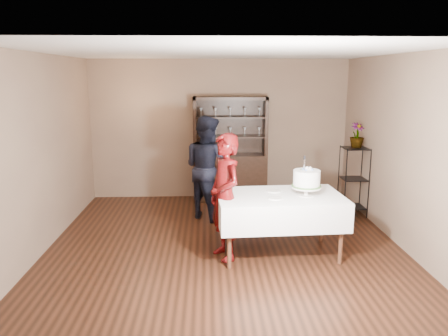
{
  "coord_description": "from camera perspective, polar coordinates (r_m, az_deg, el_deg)",
  "views": [
    {
      "loc": [
        -0.24,
        -6.02,
        2.41
      ],
      "look_at": [
        0.0,
        0.1,
        1.09
      ],
      "focal_mm": 35.0,
      "sensor_mm": 36.0,
      "label": 1
    }
  ],
  "objects": [
    {
      "name": "floor",
      "position": [
        6.49,
        0.03,
        -9.66
      ],
      "size": [
        5.0,
        5.0,
        0.0
      ],
      "primitive_type": "plane",
      "color": "black",
      "rests_on": "ground"
    },
    {
      "name": "ceiling",
      "position": [
        6.03,
        0.04,
        14.9
      ],
      "size": [
        5.0,
        5.0,
        0.0
      ],
      "primitive_type": "plane",
      "rotation": [
        3.14,
        0.0,
        0.0
      ],
      "color": "silver",
      "rests_on": "back_wall"
    },
    {
      "name": "back_wall",
      "position": [
        8.59,
        -0.62,
        5.04
      ],
      "size": [
        5.0,
        0.02,
        2.7
      ],
      "primitive_type": "cube",
      "color": "brown",
      "rests_on": "floor"
    },
    {
      "name": "wall_left",
      "position": [
        6.52,
        -22.51,
        1.86
      ],
      "size": [
        0.02,
        5.0,
        2.7
      ],
      "primitive_type": "cube",
      "color": "brown",
      "rests_on": "floor"
    },
    {
      "name": "wall_right",
      "position": [
        6.7,
        21.95,
        2.15
      ],
      "size": [
        0.02,
        5.0,
        2.7
      ],
      "primitive_type": "cube",
      "color": "brown",
      "rests_on": "floor"
    },
    {
      "name": "china_hutch",
      "position": [
        8.47,
        0.79,
        0.23
      ],
      "size": [
        1.4,
        0.48,
        2.0
      ],
      "color": "black",
      "rests_on": "floor"
    },
    {
      "name": "plant_etagere",
      "position": [
        7.85,
        16.56,
        -1.33
      ],
      "size": [
        0.42,
        0.42,
        1.2
      ],
      "color": "black",
      "rests_on": "floor"
    },
    {
      "name": "cake_table",
      "position": [
        5.93,
        7.26,
        -5.33
      ],
      "size": [
        1.72,
        1.11,
        0.83
      ],
      "rotation": [
        0.0,
        0.0,
        0.06
      ],
      "color": "silver",
      "rests_on": "floor"
    },
    {
      "name": "woman",
      "position": [
        5.72,
        0.14,
        -3.8
      ],
      "size": [
        0.62,
        0.72,
        1.68
      ],
      "primitive_type": "imported",
      "rotation": [
        0.0,
        0.0,
        -1.15
      ],
      "color": "#3C0705",
      "rests_on": "floor"
    },
    {
      "name": "man",
      "position": [
        7.35,
        -2.26,
        0.07
      ],
      "size": [
        1.07,
        1.07,
        1.75
      ],
      "primitive_type": "imported",
      "rotation": [
        0.0,
        0.0,
        2.37
      ],
      "color": "black",
      "rests_on": "floor"
    },
    {
      "name": "cake",
      "position": [
        5.84,
        10.73,
        -1.53
      ],
      "size": [
        0.39,
        0.39,
        0.54
      ],
      "rotation": [
        0.0,
        0.0,
        0.05
      ],
      "color": "white",
      "rests_on": "cake_table"
    },
    {
      "name": "plate_near",
      "position": [
        5.69,
        6.67,
        -3.93
      ],
      "size": [
        0.21,
        0.21,
        0.01
      ],
      "primitive_type": "cylinder",
      "rotation": [
        0.0,
        0.0,
        -0.14
      ],
      "color": "white",
      "rests_on": "cake_table"
    },
    {
      "name": "plate_far",
      "position": [
        6.04,
        6.51,
        -2.99
      ],
      "size": [
        0.23,
        0.23,
        0.01
      ],
      "primitive_type": "cylinder",
      "rotation": [
        0.0,
        0.0,
        -0.16
      ],
      "color": "white",
      "rests_on": "cake_table"
    },
    {
      "name": "potted_plant",
      "position": [
        7.77,
        16.98,
        4.12
      ],
      "size": [
        0.31,
        0.31,
        0.42
      ],
      "primitive_type": "imported",
      "rotation": [
        0.0,
        0.0,
        0.37
      ],
      "color": "#447035",
      "rests_on": "plant_etagere"
    }
  ]
}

